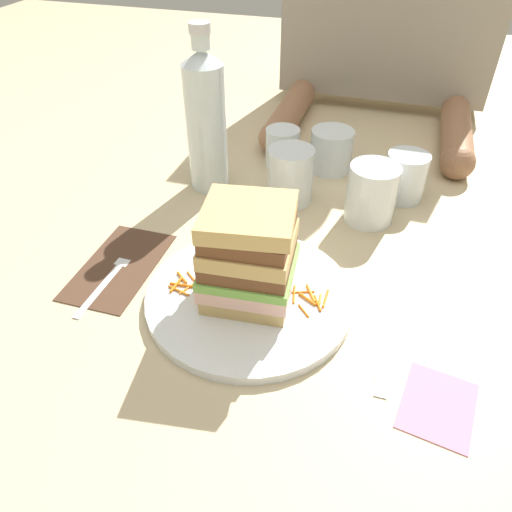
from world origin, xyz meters
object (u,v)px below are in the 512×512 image
fork (111,274)px  juice_glass (371,196)px  water_bottle (206,121)px  main_plate (249,297)px  napkin_dark (119,266)px  empty_tumbler_1 (282,148)px  empty_tumbler_0 (290,175)px  knife (387,335)px  empty_tumbler_2 (405,177)px  sandwich (249,255)px  empty_tumbler_3 (331,150)px  napkin_pink (438,405)px

fork → juice_glass: size_ratio=1.74×
water_bottle → main_plate: bearing=-59.1°
napkin_dark → water_bottle: (0.04, 0.25, 0.12)m
juice_glass → empty_tumbler_1: juice_glass is taller
main_plate → empty_tumbler_0: empty_tumbler_0 is taller
napkin_dark → knife: 0.38m
fork → empty_tumbler_0: size_ratio=1.75×
knife → empty_tumbler_1: (-0.24, 0.39, 0.04)m
knife → empty_tumbler_2: (-0.01, 0.33, 0.04)m
sandwich → empty_tumbler_1: bearing=98.0°
fork → empty_tumbler_3: bearing=58.9°
napkin_dark → empty_tumbler_3: 0.45m
napkin_dark → empty_tumbler_1: (0.15, 0.36, 0.04)m
napkin_dark → sandwich: bearing=-3.3°
knife → napkin_pink: (0.06, -0.09, -0.00)m
fork → empty_tumbler_0: bearing=54.4°
sandwich → empty_tumbler_0: 0.26m
napkin_dark → empty_tumbler_1: 0.40m
empty_tumbler_0 → napkin_dark: bearing=-128.0°
fork → empty_tumbler_2: bearing=41.4°
main_plate → empty_tumbler_3: size_ratio=3.46×
sandwich → juice_glass: 0.27m
napkin_pink → knife: bearing=125.8°
main_plate → knife: 0.18m
main_plate → juice_glass: bearing=62.0°
napkin_dark → empty_tumbler_3: bearing=57.4°
sandwich → knife: (0.18, -0.01, -0.08)m
juice_glass → knife: bearing=-77.9°
napkin_pink → napkin_dark: bearing=166.5°
napkin_dark → empty_tumbler_0: size_ratio=1.89×
main_plate → empty_tumbler_1: (-0.05, 0.38, 0.03)m
sandwich → napkin_pink: bearing=-21.4°
fork → empty_tumbler_1: (0.15, 0.39, 0.03)m
empty_tumbler_0 → knife: bearing=-54.7°
knife → napkin_pink: same height
sandwich → fork: sandwich is taller
empty_tumbler_2 → napkin_pink: (0.07, -0.42, -0.04)m
empty_tumbler_1 → empty_tumbler_3: (0.09, 0.01, 0.00)m
empty_tumbler_3 → juice_glass: bearing=-58.7°
sandwich → napkin_pink: 0.27m
juice_glass → empty_tumbler_3: (-0.09, 0.15, -0.00)m
sandwich → empty_tumbler_1: sandwich is taller
empty_tumbler_0 → empty_tumbler_1: empty_tumbler_0 is taller
fork → knife: fork is taller
napkin_dark → fork: size_ratio=1.08×
knife → empty_tumbler_0: (-0.19, 0.27, 0.05)m
main_plate → fork: 0.20m
main_plate → empty_tumbler_1: bearing=98.0°
water_bottle → empty_tumbler_0: (0.15, -0.01, -0.08)m
knife → juice_glass: size_ratio=2.09×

